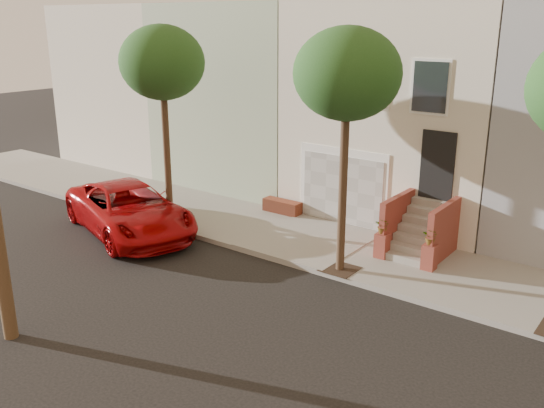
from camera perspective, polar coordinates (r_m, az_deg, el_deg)
The scene contains 6 objects.
ground at distance 13.78m, azimuth -5.61°, elevation -11.09°, with size 90.00×90.00×0.00m, color black.
sidewalk at distance 17.66m, azimuth 6.18°, elevation -4.21°, with size 40.00×3.70×0.15m, color gray.
house_row at distance 21.86m, azimuth 14.52°, elevation 9.24°, with size 33.10×11.70×7.00m.
tree_left at distance 18.81m, azimuth -10.60°, elevation 13.19°, with size 2.70×2.57×6.30m.
tree_mid at distance 14.73m, azimuth 7.28°, elevation 12.23°, with size 2.70×2.57×6.30m.
pickup_truck at distance 19.23m, azimuth -13.64°, elevation -0.52°, with size 2.62×5.68×1.58m, color #A9070A.
Camera 1 is at (8.30, -8.82, 6.57)m, focal length 38.90 mm.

